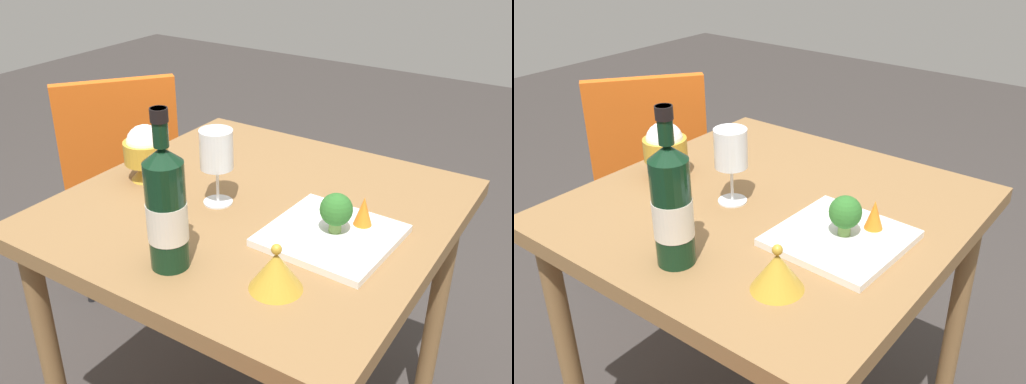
# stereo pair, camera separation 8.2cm
# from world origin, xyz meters

# --- Properties ---
(dining_table) EXTENTS (0.85, 0.85, 0.74)m
(dining_table) POSITION_xyz_m (0.00, 0.00, 0.65)
(dining_table) COLOR olive
(dining_table) RESTS_ON ground_plane
(chair_near_window) EXTENTS (0.56, 0.56, 0.85)m
(chair_near_window) POSITION_xyz_m (-0.33, -0.80, 0.53)
(chair_near_window) COLOR orange
(chair_near_window) RESTS_ON ground_plane
(wine_bottle) EXTENTS (0.08, 0.08, 0.32)m
(wine_bottle) POSITION_xyz_m (0.30, 0.00, 0.87)
(wine_bottle) COLOR black
(wine_bottle) RESTS_ON dining_table
(wine_glass) EXTENTS (0.08, 0.08, 0.18)m
(wine_glass) POSITION_xyz_m (0.04, -0.08, 0.87)
(wine_glass) COLOR white
(wine_glass) RESTS_ON dining_table
(rice_bowl) EXTENTS (0.11, 0.11, 0.14)m
(rice_bowl) POSITION_xyz_m (0.04, -0.30, 0.82)
(rice_bowl) COLOR gold
(rice_bowl) RESTS_ON dining_table
(rice_bowl_lid) EXTENTS (0.10, 0.10, 0.09)m
(rice_bowl_lid) POSITION_xyz_m (0.25, 0.21, 0.78)
(rice_bowl_lid) COLOR gold
(rice_bowl_lid) RESTS_ON dining_table
(serving_plate) EXTENTS (0.26, 0.26, 0.02)m
(serving_plate) POSITION_xyz_m (0.04, 0.22, 0.75)
(serving_plate) COLOR white
(serving_plate) RESTS_ON dining_table
(broccoli_floret) EXTENTS (0.07, 0.07, 0.09)m
(broccoli_floret) POSITION_xyz_m (0.04, 0.22, 0.81)
(broccoli_floret) COLOR #729E4C
(broccoli_floret) RESTS_ON serving_plate
(carrot_garnish_left) EXTENTS (0.04, 0.04, 0.06)m
(carrot_garnish_left) POSITION_xyz_m (-0.02, 0.26, 0.79)
(carrot_garnish_left) COLOR orange
(carrot_garnish_left) RESTS_ON serving_plate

